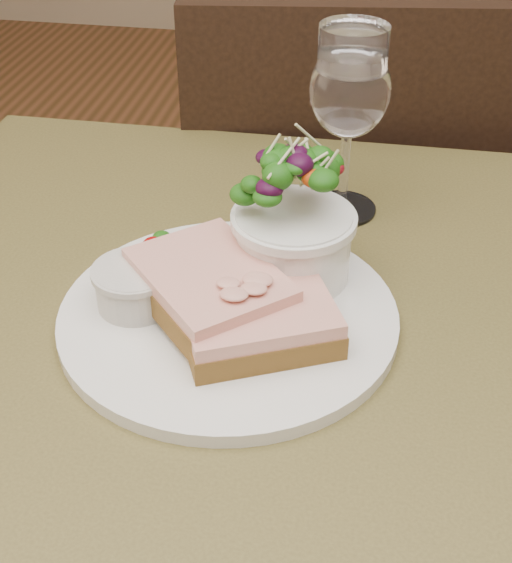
% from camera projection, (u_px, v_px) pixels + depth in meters
% --- Properties ---
extents(cafe_table, '(0.80, 0.80, 0.75)m').
position_uv_depth(cafe_table, '(267.00, 446.00, 0.68)').
color(cafe_table, '#4B4320').
rests_on(cafe_table, ground).
extents(chair_far, '(0.47, 0.47, 0.90)m').
position_uv_depth(chair_far, '(327.00, 326.00, 1.37)').
color(chair_far, black).
rests_on(chair_far, ground).
extents(dinner_plate, '(0.28, 0.28, 0.01)m').
position_uv_depth(dinner_plate, '(228.00, 316.00, 0.65)').
color(dinner_plate, white).
rests_on(dinner_plate, cafe_table).
extents(sandwich_front, '(0.14, 0.13, 0.03)m').
position_uv_depth(sandwich_front, '(258.00, 321.00, 0.61)').
color(sandwich_front, '#442D12').
rests_on(sandwich_front, dinner_plate).
extents(sandwich_back, '(0.16, 0.16, 0.03)m').
position_uv_depth(sandwich_back, '(210.00, 287.00, 0.63)').
color(sandwich_back, '#442D12').
rests_on(sandwich_back, dinner_plate).
extents(ramekin, '(0.06, 0.06, 0.04)m').
position_uv_depth(ramekin, '(135.00, 285.00, 0.64)').
color(ramekin, beige).
rests_on(ramekin, dinner_plate).
extents(salad_bowl, '(0.10, 0.10, 0.13)m').
position_uv_depth(salad_bowl, '(294.00, 216.00, 0.65)').
color(salad_bowl, white).
rests_on(salad_bowl, dinner_plate).
extents(garnish, '(0.05, 0.04, 0.02)m').
position_uv_depth(garnish, '(166.00, 249.00, 0.71)').
color(garnish, '#143A0A').
rests_on(garnish, dinner_plate).
extents(wine_glass, '(0.08, 0.08, 0.18)m').
position_uv_depth(wine_glass, '(350.00, 96.00, 0.73)').
color(wine_glass, white).
rests_on(wine_glass, cafe_table).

